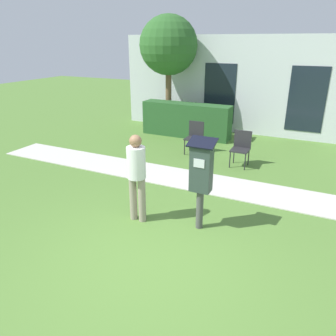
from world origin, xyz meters
TOP-DOWN VIEW (x-y plane):
  - ground_plane at (0.00, 0.00)m, footprint 40.00×40.00m
  - sidewalk at (0.00, 3.08)m, footprint 12.00×1.10m
  - building_facade at (0.00, 7.79)m, footprint 10.00×0.26m
  - parking_meter at (0.31, 1.26)m, footprint 0.44×0.31m
  - person_standing at (-0.77, 1.03)m, footprint 0.32×0.32m
  - outdoor_chair_left at (-1.24, 4.98)m, footprint 0.44×0.44m
  - outdoor_chair_middle at (0.19, 4.54)m, footprint 0.44×0.44m
  - hedge_row at (-2.13, 6.49)m, footprint 2.97×0.60m
  - tree at (-2.96, 6.86)m, footprint 1.90×1.90m

SIDE VIEW (x-z plane):
  - ground_plane at x=0.00m, z-range 0.00..0.00m
  - sidewalk at x=0.00m, z-range 0.00..0.02m
  - outdoor_chair_left at x=-1.24m, z-range 0.08..0.98m
  - outdoor_chair_middle at x=0.19m, z-range 0.08..0.98m
  - hedge_row at x=-2.13m, z-range 0.00..1.10m
  - person_standing at x=-0.77m, z-range 0.14..1.72m
  - parking_meter at x=0.31m, z-range 0.22..1.81m
  - building_facade at x=0.00m, z-range 0.00..3.20m
  - tree at x=-2.96m, z-range 0.94..4.75m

